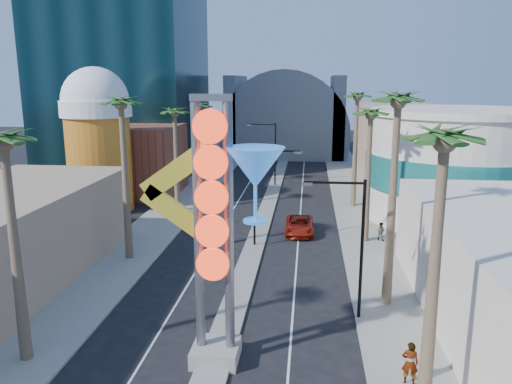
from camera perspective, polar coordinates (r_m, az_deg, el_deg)
name	(u,v)px	position (r m, az deg, el deg)	size (l,w,h in m)	color
sidewalk_west	(185,200)	(56.52, -8.11, -0.87)	(5.00, 100.00, 0.15)	gray
sidewalk_east	(357,204)	(55.09, 11.43, -1.35)	(5.00, 100.00, 0.15)	gray
median	(271,196)	(57.91, 1.77, -0.42)	(1.60, 84.00, 0.15)	gray
brick_filler_west	(136,160)	(60.47, -13.53, 3.58)	(10.00, 10.00, 8.00)	brown
filler_east	(400,145)	(67.80, 16.13, 5.23)	(10.00, 20.00, 10.00)	tan
beer_mug	(98,134)	(52.98, -17.65, 6.30)	(7.00, 7.00, 14.50)	#C7881A
turquoise_building	(455,166)	(50.82, 21.79, 2.79)	(16.60, 16.60, 10.60)	beige
canopy	(286,131)	(90.80, 3.43, 7.00)	(22.00, 16.00, 22.00)	slate
neon_sign	(231,214)	(22.26, -2.86, -2.49)	(6.53, 2.60, 12.55)	gray
streetlight_0	(261,188)	(39.31, 0.62, 0.52)	(3.79, 0.25, 8.00)	black
streetlight_1	(271,148)	(62.99, 1.72, 5.07)	(3.79, 0.25, 8.00)	black
streetlight_2	(354,237)	(27.65, 11.09, -5.04)	(3.45, 0.25, 8.00)	black
palm_0	(5,155)	(24.39, -26.80, 3.79)	(2.40, 2.40, 11.70)	brown
palm_1	(121,114)	(36.80, -15.12, 8.62)	(2.40, 2.40, 12.70)	brown
palm_2	(175,119)	(50.17, -9.28, 8.29)	(2.40, 2.40, 11.20)	brown
palm_3	(201,111)	(61.81, -6.34, 9.15)	(2.40, 2.40, 11.20)	brown
palm_4	(443,158)	(19.09, 20.63, 3.61)	(2.40, 2.40, 12.20)	brown
palm_5	(398,115)	(28.74, 15.87, 8.47)	(2.40, 2.40, 13.20)	brown
palm_6	(371,122)	(40.68, 12.97, 7.81)	(2.40, 2.40, 11.70)	brown
palm_7	(357,104)	(52.54, 11.49, 9.85)	(2.40, 2.40, 12.70)	brown
red_pickup	(299,225)	(43.96, 4.98, -3.80)	(2.42, 5.24, 1.46)	#A11B0C
pedestrian_a	(410,363)	(23.82, 17.19, -18.15)	(0.72, 0.47, 1.97)	gray
pedestrian_b	(380,231)	(42.70, 14.03, -4.38)	(0.74, 0.58, 1.53)	gray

